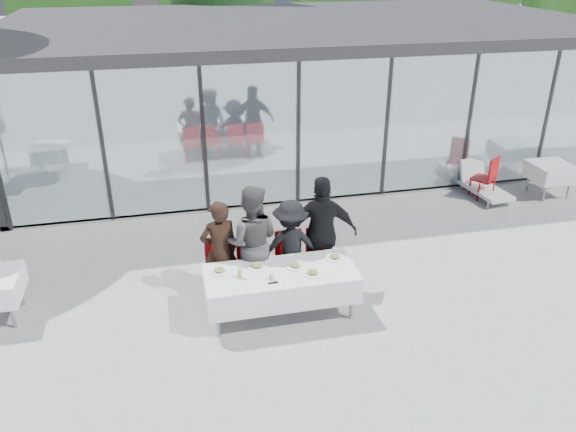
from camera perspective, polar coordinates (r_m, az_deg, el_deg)
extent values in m
plane|color=#A2A09A|center=(8.69, 0.69, -10.07)|extent=(90.00, 90.00, 0.00)
cube|color=gray|center=(16.10, 0.96, 7.50)|extent=(14.00, 8.00, 0.10)
cube|color=black|center=(19.42, -1.85, 15.37)|extent=(14.00, 0.20, 3.20)
cube|color=black|center=(15.59, -24.92, 10.46)|extent=(0.20, 8.00, 3.20)
cube|color=black|center=(18.56, 22.75, 12.97)|extent=(0.20, 8.00, 3.20)
cube|color=silver|center=(12.00, 5.58, 8.72)|extent=(13.60, 0.06, 3.10)
cube|color=#2D2D30|center=(15.01, 1.44, 18.97)|extent=(14.80, 8.80, 0.24)
cube|color=#262628|center=(11.48, -18.30, 6.75)|extent=(0.08, 0.10, 3.10)
cube|color=#262628|center=(11.45, -8.55, 7.72)|extent=(0.08, 0.10, 3.10)
cube|color=#262628|center=(11.74, 1.02, 8.45)|extent=(0.08, 0.10, 3.10)
cube|color=#262628|center=(12.33, 9.93, 8.93)|extent=(0.08, 0.10, 3.10)
cube|color=#262628|center=(13.19, 17.87, 9.17)|extent=(0.08, 0.10, 3.10)
cube|color=#262628|center=(14.26, 24.74, 9.24)|extent=(0.08, 0.10, 3.10)
cube|color=#B40C0F|center=(14.18, -7.48, 6.42)|extent=(0.45, 0.45, 0.90)
cube|color=#B40C0F|center=(14.85, -1.89, 7.52)|extent=(0.45, 0.45, 0.90)
cube|color=#B40C0F|center=(15.05, 7.95, 7.53)|extent=(0.45, 0.45, 0.90)
cube|color=#B40C0F|center=(16.44, 13.73, 8.62)|extent=(0.45, 0.45, 0.90)
cube|color=#173B12|center=(35.23, -21.16, 19.43)|extent=(6.50, 2.00, 4.40)
cube|color=#173B12|center=(35.16, -7.34, 20.82)|extent=(6.50, 2.00, 4.40)
cube|color=white|center=(8.43, -0.73, -6.87)|extent=(2.26, 0.96, 0.42)
cylinder|color=gray|center=(8.13, -7.19, -10.05)|extent=(0.06, 0.06, 0.71)
cylinder|color=gray|center=(8.49, 6.47, -8.30)|extent=(0.06, 0.06, 0.71)
cylinder|color=gray|center=(8.71, -7.71, -7.41)|extent=(0.06, 0.06, 0.71)
cylinder|color=gray|center=(9.05, 5.04, -5.90)|extent=(0.06, 0.06, 0.71)
imported|color=black|center=(8.75, -6.95, -3.52)|extent=(0.71, 0.71, 1.67)
cube|color=#B40C0F|center=(8.93, -6.81, -5.72)|extent=(0.44, 0.44, 0.05)
cube|color=#B40C0F|center=(8.98, -7.05, -3.70)|extent=(0.44, 0.04, 0.55)
cylinder|color=#B40C0F|center=(8.90, -7.76, -7.72)|extent=(0.04, 0.04, 0.43)
cylinder|color=#B40C0F|center=(8.92, -5.44, -7.47)|extent=(0.04, 0.04, 0.43)
cylinder|color=#B40C0F|center=(9.20, -7.99, -6.51)|extent=(0.04, 0.04, 0.43)
cylinder|color=#B40C0F|center=(9.22, -5.75, -6.27)|extent=(0.04, 0.04, 0.43)
imported|color=#535353|center=(8.76, -3.72, -2.62)|extent=(1.09, 1.09, 1.87)
cube|color=#B40C0F|center=(8.99, -3.62, -5.37)|extent=(0.44, 0.44, 0.05)
cube|color=#B40C0F|center=(9.03, -3.87, -3.37)|extent=(0.44, 0.04, 0.55)
cylinder|color=#B40C0F|center=(8.94, -4.53, -7.37)|extent=(0.04, 0.04, 0.43)
cylinder|color=#B40C0F|center=(8.98, -2.24, -7.11)|extent=(0.04, 0.04, 0.43)
cylinder|color=#B40C0F|center=(9.24, -4.87, -6.18)|extent=(0.04, 0.04, 0.43)
cylinder|color=#B40C0F|center=(9.28, -2.66, -5.93)|extent=(0.04, 0.04, 0.43)
imported|color=black|center=(8.94, 0.27, -3.06)|extent=(1.14, 1.14, 1.56)
cube|color=#B40C0F|center=(9.09, 0.29, -4.93)|extent=(0.44, 0.44, 0.05)
cube|color=#B40C0F|center=(9.13, 0.01, -2.95)|extent=(0.44, 0.04, 0.55)
cylinder|color=#B40C0F|center=(9.03, -0.57, -6.91)|extent=(0.04, 0.04, 0.43)
cylinder|color=#B40C0F|center=(9.10, 1.66, -6.63)|extent=(0.04, 0.04, 0.43)
cylinder|color=#B40C0F|center=(9.33, -1.05, -5.75)|extent=(0.04, 0.04, 0.43)
cylinder|color=#B40C0F|center=(9.39, 1.11, -5.49)|extent=(0.04, 0.04, 0.43)
imported|color=black|center=(8.97, 3.49, -1.73)|extent=(1.30, 1.30, 1.91)
cube|color=#B40C0F|center=(9.20, 3.43, -4.55)|extent=(0.44, 0.44, 0.05)
cube|color=#B40C0F|center=(9.25, 3.13, -2.61)|extent=(0.44, 0.04, 0.55)
cylinder|color=#B40C0F|center=(9.13, 2.62, -6.51)|extent=(0.04, 0.04, 0.43)
cylinder|color=#B40C0F|center=(9.22, 4.79, -6.23)|extent=(0.04, 0.04, 0.43)
cylinder|color=#B40C0F|center=(9.43, 2.04, -5.38)|extent=(0.04, 0.04, 0.43)
cylinder|color=#B40C0F|center=(9.52, 4.14, -5.12)|extent=(0.04, 0.04, 0.43)
cylinder|color=white|center=(8.36, -6.96, -5.63)|extent=(0.29, 0.29, 0.01)
ellipsoid|color=#AE9A45|center=(8.35, -6.97, -5.43)|extent=(0.15, 0.15, 0.05)
cylinder|color=white|center=(8.42, -3.18, -5.22)|extent=(0.29, 0.29, 0.01)
ellipsoid|color=#3D6626|center=(8.41, -3.19, -5.02)|extent=(0.15, 0.15, 0.05)
cylinder|color=white|center=(8.42, 0.74, -5.17)|extent=(0.29, 0.29, 0.01)
ellipsoid|color=#AE9A45|center=(8.41, 0.74, -4.97)|extent=(0.15, 0.15, 0.05)
cylinder|color=white|center=(8.67, 4.78, -4.29)|extent=(0.29, 0.29, 0.01)
ellipsoid|color=#3D6626|center=(8.66, 4.79, -4.10)|extent=(0.15, 0.15, 0.05)
cylinder|color=white|center=(8.26, 2.51, -5.88)|extent=(0.29, 0.29, 0.01)
ellipsoid|color=#3D6626|center=(8.24, 2.52, -5.68)|extent=(0.15, 0.15, 0.05)
cylinder|color=#9EC150|center=(8.16, -4.93, -5.86)|extent=(0.06, 0.06, 0.15)
cylinder|color=silver|center=(8.11, -1.71, -6.19)|extent=(0.07, 0.07, 0.10)
cube|color=black|center=(8.05, -1.52, -6.80)|extent=(0.14, 0.03, 0.01)
cylinder|color=gray|center=(9.16, -26.34, -8.33)|extent=(0.05, 0.05, 0.72)
cylinder|color=gray|center=(9.66, -25.66, -6.38)|extent=(0.05, 0.05, 0.72)
cube|color=white|center=(13.82, 25.15, 4.10)|extent=(0.86, 0.86, 0.36)
cylinder|color=gray|center=(13.49, 24.71, 2.77)|extent=(0.05, 0.05, 0.72)
cylinder|color=gray|center=(13.85, 26.70, 2.94)|extent=(0.05, 0.05, 0.72)
cylinder|color=gray|center=(13.93, 23.30, 3.73)|extent=(0.05, 0.05, 0.72)
cylinder|color=gray|center=(14.28, 25.27, 3.87)|extent=(0.05, 0.05, 0.72)
cube|color=#B40C0F|center=(14.72, 24.76, 4.96)|extent=(0.49, 0.49, 0.05)
cube|color=#B40C0F|center=(14.78, 24.42, 6.13)|extent=(0.44, 0.10, 0.55)
cylinder|color=#B40C0F|center=(14.56, 24.43, 3.81)|extent=(0.04, 0.04, 0.43)
cylinder|color=#B40C0F|center=(14.77, 25.56, 3.89)|extent=(0.04, 0.04, 0.43)
cylinder|color=#B40C0F|center=(14.83, 23.64, 4.33)|extent=(0.04, 0.04, 0.43)
cylinder|color=#B40C0F|center=(15.04, 24.76, 4.40)|extent=(0.04, 0.04, 0.43)
cube|color=#B40C0F|center=(13.15, 19.20, 3.60)|extent=(0.61, 0.61, 0.05)
cube|color=#B40C0F|center=(12.99, 20.16, 4.39)|extent=(0.38, 0.29, 0.55)
cylinder|color=#B40C0F|center=(13.00, 18.78, 2.30)|extent=(0.04, 0.04, 0.43)
cylinder|color=#B40C0F|center=(13.19, 20.12, 2.42)|extent=(0.04, 0.04, 0.43)
cylinder|color=#B40C0F|center=(13.28, 18.01, 2.91)|extent=(0.04, 0.04, 0.43)
cylinder|color=#B40C0F|center=(13.47, 19.33, 3.02)|extent=(0.04, 0.04, 0.43)
cube|color=silver|center=(13.28, 19.41, 2.52)|extent=(0.73, 1.36, 0.08)
cube|color=silver|center=(13.58, 18.20, 4.44)|extent=(0.62, 0.33, 0.54)
cylinder|color=silver|center=(12.77, 19.62, 1.02)|extent=(0.04, 0.04, 0.14)
cylinder|color=silver|center=(13.03, 21.49, 1.21)|extent=(0.04, 0.04, 0.14)
cylinder|color=silver|center=(13.62, 17.28, 2.91)|extent=(0.04, 0.04, 0.14)
cylinder|color=silver|center=(13.87, 19.08, 3.06)|extent=(0.04, 0.04, 0.14)
cylinder|color=#382316|center=(20.38, -6.71, 13.99)|extent=(0.44, 0.44, 2.00)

